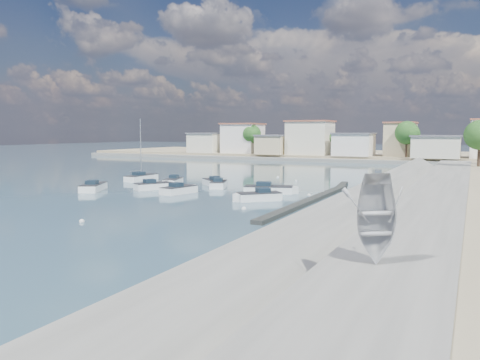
{
  "coord_description": "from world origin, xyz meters",
  "views": [
    {
      "loc": [
        21.27,
        -34.26,
        6.92
      ],
      "look_at": [
        -2.74,
        13.76,
        1.4
      ],
      "focal_mm": 35.0,
      "sensor_mm": 36.0,
      "label": 1
    }
  ],
  "objects_px": {
    "sailboat": "(143,177)",
    "motorboat_b": "(181,190)",
    "motorboat_d": "(257,197)",
    "motorboat_f": "(219,184)",
    "motorboat_a": "(94,187)",
    "motorboat_c": "(213,183)",
    "motorboat_h": "(271,190)",
    "motorboat_e": "(155,186)",
    "overturned_dinghy": "(374,256)",
    "motorboat_g": "(173,182)"
  },
  "relations": [
    {
      "from": "overturned_dinghy",
      "to": "motorboat_c",
      "type": "bearing_deg",
      "value": 92.75
    },
    {
      "from": "motorboat_h",
      "to": "overturned_dinghy",
      "type": "height_order",
      "value": "overturned_dinghy"
    },
    {
      "from": "motorboat_g",
      "to": "motorboat_c",
      "type": "bearing_deg",
      "value": 18.62
    },
    {
      "from": "motorboat_d",
      "to": "sailboat",
      "type": "distance_m",
      "value": 25.39
    },
    {
      "from": "motorboat_a",
      "to": "motorboat_e",
      "type": "bearing_deg",
      "value": 33.94
    },
    {
      "from": "motorboat_b",
      "to": "motorboat_c",
      "type": "bearing_deg",
      "value": 93.95
    },
    {
      "from": "sailboat",
      "to": "overturned_dinghy",
      "type": "bearing_deg",
      "value": -42.03
    },
    {
      "from": "motorboat_d",
      "to": "motorboat_h",
      "type": "distance_m",
      "value": 6.16
    },
    {
      "from": "motorboat_h",
      "to": "overturned_dinghy",
      "type": "xyz_separation_m",
      "value": [
        17.14,
        -30.54,
        1.76
      ]
    },
    {
      "from": "motorboat_g",
      "to": "motorboat_e",
      "type": "bearing_deg",
      "value": -80.03
    },
    {
      "from": "motorboat_d",
      "to": "motorboat_f",
      "type": "xyz_separation_m",
      "value": [
        -8.92,
        8.19,
        0.0
      ]
    },
    {
      "from": "motorboat_b",
      "to": "motorboat_d",
      "type": "distance_m",
      "value": 10.16
    },
    {
      "from": "motorboat_h",
      "to": "sailboat",
      "type": "distance_m",
      "value": 22.51
    },
    {
      "from": "motorboat_f",
      "to": "motorboat_g",
      "type": "height_order",
      "value": "same"
    },
    {
      "from": "sailboat",
      "to": "motorboat_b",
      "type": "bearing_deg",
      "value": -36.45
    },
    {
      "from": "motorboat_b",
      "to": "motorboat_h",
      "type": "height_order",
      "value": "same"
    },
    {
      "from": "motorboat_b",
      "to": "overturned_dinghy",
      "type": "height_order",
      "value": "overturned_dinghy"
    },
    {
      "from": "motorboat_h",
      "to": "overturned_dinghy",
      "type": "relative_size",
      "value": 1.7
    },
    {
      "from": "motorboat_b",
      "to": "motorboat_f",
      "type": "bearing_deg",
      "value": 80.49
    },
    {
      "from": "motorboat_a",
      "to": "motorboat_e",
      "type": "xyz_separation_m",
      "value": [
        5.93,
        3.99,
        -0.0
      ]
    },
    {
      "from": "motorboat_f",
      "to": "motorboat_c",
      "type": "bearing_deg",
      "value": 138.08
    },
    {
      "from": "motorboat_d",
      "to": "motorboat_g",
      "type": "xyz_separation_m",
      "value": [
        -15.8,
        8.01,
        0.0
      ]
    },
    {
      "from": "motorboat_c",
      "to": "motorboat_d",
      "type": "relative_size",
      "value": 1.03
    },
    {
      "from": "motorboat_d",
      "to": "sailboat",
      "type": "bearing_deg",
      "value": 154.74
    },
    {
      "from": "motorboat_d",
      "to": "motorboat_h",
      "type": "height_order",
      "value": "same"
    },
    {
      "from": "motorboat_a",
      "to": "motorboat_f",
      "type": "distance_m",
      "value": 15.05
    },
    {
      "from": "motorboat_d",
      "to": "sailboat",
      "type": "height_order",
      "value": "sailboat"
    },
    {
      "from": "motorboat_f",
      "to": "motorboat_g",
      "type": "xyz_separation_m",
      "value": [
        -6.88,
        -0.18,
        0.0
      ]
    },
    {
      "from": "motorboat_e",
      "to": "sailboat",
      "type": "relative_size",
      "value": 0.52
    },
    {
      "from": "motorboat_a",
      "to": "sailboat",
      "type": "xyz_separation_m",
      "value": [
        -2.11,
        11.81,
        0.04
      ]
    },
    {
      "from": "motorboat_d",
      "to": "motorboat_b",
      "type": "bearing_deg",
      "value": 172.57
    },
    {
      "from": "motorboat_c",
      "to": "overturned_dinghy",
      "type": "bearing_deg",
      "value": -51.87
    },
    {
      "from": "motorboat_d",
      "to": "motorboat_e",
      "type": "height_order",
      "value": "same"
    },
    {
      "from": "motorboat_f",
      "to": "overturned_dinghy",
      "type": "distance_m",
      "value": 41.22
    },
    {
      "from": "motorboat_c",
      "to": "motorboat_g",
      "type": "relative_size",
      "value": 0.95
    },
    {
      "from": "motorboat_g",
      "to": "motorboat_d",
      "type": "bearing_deg",
      "value": -26.89
    },
    {
      "from": "motorboat_a",
      "to": "motorboat_d",
      "type": "xyz_separation_m",
      "value": [
        20.85,
        0.98,
        -0.0
      ]
    },
    {
      "from": "motorboat_b",
      "to": "sailboat",
      "type": "relative_size",
      "value": 0.56
    },
    {
      "from": "sailboat",
      "to": "overturned_dinghy",
      "type": "relative_size",
      "value": 2.48
    },
    {
      "from": "motorboat_b",
      "to": "motorboat_d",
      "type": "bearing_deg",
      "value": -7.43
    },
    {
      "from": "motorboat_c",
      "to": "motorboat_e",
      "type": "distance_m",
      "value": 7.97
    },
    {
      "from": "motorboat_g",
      "to": "motorboat_h",
      "type": "height_order",
      "value": "same"
    },
    {
      "from": "motorboat_g",
      "to": "overturned_dinghy",
      "type": "distance_m",
      "value": 45.61
    },
    {
      "from": "motorboat_b",
      "to": "motorboat_d",
      "type": "xyz_separation_m",
      "value": [
        10.07,
        -1.31,
        -0.0
      ]
    },
    {
      "from": "motorboat_g",
      "to": "motorboat_h",
      "type": "bearing_deg",
      "value": -7.38
    },
    {
      "from": "motorboat_e",
      "to": "motorboat_h",
      "type": "height_order",
      "value": "same"
    },
    {
      "from": "sailboat",
      "to": "motorboat_a",
      "type": "bearing_deg",
      "value": -79.89
    },
    {
      "from": "overturned_dinghy",
      "to": "motorboat_e",
      "type": "bearing_deg",
      "value": 103.17
    },
    {
      "from": "motorboat_c",
      "to": "motorboat_e",
      "type": "xyz_separation_m",
      "value": [
        -4.27,
        -6.73,
        -0.0
      ]
    },
    {
      "from": "motorboat_a",
      "to": "motorboat_b",
      "type": "xyz_separation_m",
      "value": [
        10.78,
        2.29,
        -0.0
      ]
    }
  ]
}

